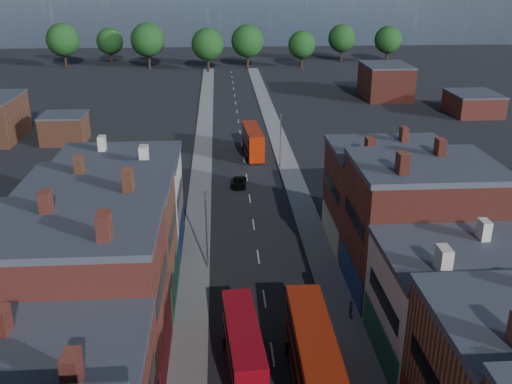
{
  "coord_description": "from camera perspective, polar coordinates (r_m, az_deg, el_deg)",
  "views": [
    {
      "loc": [
        -3.66,
        -20.21,
        27.89
      ],
      "look_at": [
        0.0,
        35.61,
        5.81
      ],
      "focal_mm": 40.0,
      "sensor_mm": 36.0,
      "label": 1
    }
  ],
  "objects": [
    {
      "name": "car_2",
      "position": [
        77.71,
        -1.7,
        0.95
      ],
      "size": [
        2.31,
        4.3,
        1.15
      ],
      "primitive_type": "imported",
      "rotation": [
        0.0,
        0.0,
        -0.1
      ],
      "color": "black",
      "rests_on": "ground"
    },
    {
      "name": "lamp_post_3",
      "position": [
        83.97,
        2.46,
        5.49
      ],
      "size": [
        0.25,
        0.7,
        8.12
      ],
      "color": "slate",
      "rests_on": "ground"
    },
    {
      "name": "lamp_post_2",
      "position": [
        55.33,
        -5.01,
        -3.32
      ],
      "size": [
        0.25,
        0.7,
        8.12
      ],
      "color": "slate",
      "rests_on": "ground"
    },
    {
      "name": "pavement_east",
      "position": [
        76.21,
        4.17,
        0.06
      ],
      "size": [
        3.0,
        200.0,
        0.12
      ],
      "primitive_type": "cube",
      "color": "gray",
      "rests_on": "ground"
    },
    {
      "name": "pavement_west",
      "position": [
        75.58,
        -5.64,
        -0.17
      ],
      "size": [
        3.0,
        200.0,
        0.12
      ],
      "primitive_type": "cube",
      "color": "gray",
      "rests_on": "ground"
    },
    {
      "name": "bus_1",
      "position": [
        41.55,
        5.69,
        -15.96
      ],
      "size": [
        2.99,
        11.48,
        4.95
      ],
      "rotation": [
        0.0,
        0.0,
        -0.01
      ],
      "color": "#B9270A",
      "rests_on": "ground"
    },
    {
      "name": "car_3",
      "position": [
        88.79,
        0.09,
        3.65
      ],
      "size": [
        1.75,
        4.25,
        1.23
      ],
      "primitive_type": "imported",
      "rotation": [
        0.0,
        0.0,
        0.01
      ],
      "color": "beige",
      "rests_on": "ground"
    },
    {
      "name": "ped_3",
      "position": [
        49.94,
        9.45,
        -11.5
      ],
      "size": [
        0.52,
        0.96,
        1.58
      ],
      "primitive_type": "imported",
      "rotation": [
        0.0,
        0.0,
        1.46
      ],
      "color": "#625E54",
      "rests_on": "pavement_east"
    },
    {
      "name": "bus_0",
      "position": [
        42.65,
        -1.26,
        -15.35
      ],
      "size": [
        3.01,
        9.99,
        4.25
      ],
      "rotation": [
        0.0,
        0.0,
        0.07
      ],
      "color": "#AC0916",
      "rests_on": "ground"
    },
    {
      "name": "bus_2",
      "position": [
        90.24,
        -0.32,
        5.13
      ],
      "size": [
        3.1,
        10.41,
        4.44
      ],
      "rotation": [
        0.0,
        0.0,
        0.07
      ],
      "color": "#A11E07",
      "rests_on": "ground"
    }
  ]
}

